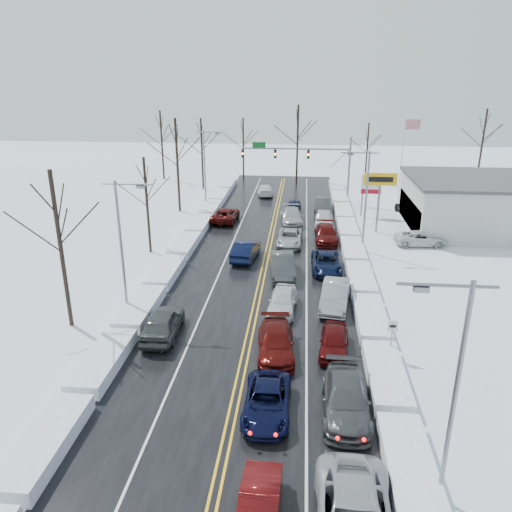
# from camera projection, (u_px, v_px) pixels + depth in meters

# --- Properties ---
(ground) EXTENTS (160.00, 160.00, 0.00)m
(ground) POSITION_uv_depth(u_px,v_px,m) (259.00, 293.00, 36.54)
(ground) COLOR white
(ground) RESTS_ON ground
(road_surface) EXTENTS (14.00, 84.00, 0.01)m
(road_surface) POSITION_uv_depth(u_px,v_px,m) (261.00, 282.00, 38.40)
(road_surface) COLOR black
(road_surface) RESTS_ON ground
(snow_bank_left) EXTENTS (1.91, 72.00, 0.77)m
(snow_bank_left) POSITION_uv_depth(u_px,v_px,m) (165.00, 279.00, 39.08)
(snow_bank_left) COLOR white
(snow_bank_left) RESTS_ON ground
(snow_bank_right) EXTENTS (1.91, 72.00, 0.77)m
(snow_bank_right) POSITION_uv_depth(u_px,v_px,m) (361.00, 286.00, 37.73)
(snow_bank_right) COLOR white
(snow_bank_right) RESTS_ON ground
(traffic_signal_mast) EXTENTS (13.28, 0.39, 8.00)m
(traffic_signal_mast) POSITION_uv_depth(u_px,v_px,m) (308.00, 158.00, 60.46)
(traffic_signal_mast) COLOR slate
(traffic_signal_mast) RESTS_ON ground
(tires_plus_sign) EXTENTS (3.20, 0.34, 6.00)m
(tires_plus_sign) POSITION_uv_depth(u_px,v_px,m) (380.00, 183.00, 48.80)
(tires_plus_sign) COLOR slate
(tires_plus_sign) RESTS_ON ground
(used_vehicles_sign) EXTENTS (2.20, 0.22, 4.65)m
(used_vehicles_sign) POSITION_uv_depth(u_px,v_px,m) (371.00, 187.00, 54.99)
(used_vehicles_sign) COLOR slate
(used_vehicles_sign) RESTS_ON ground
(speed_limit_sign) EXTENTS (0.55, 0.09, 2.35)m
(speed_limit_sign) POSITION_uv_depth(u_px,v_px,m) (392.00, 332.00, 27.77)
(speed_limit_sign) COLOR slate
(speed_limit_sign) RESTS_ON ground
(flagpole) EXTENTS (1.87, 1.20, 10.00)m
(flagpole) POSITION_uv_depth(u_px,v_px,m) (404.00, 153.00, 61.14)
(flagpole) COLOR silver
(flagpole) RESTS_ON ground
(dealership_building) EXTENTS (20.40, 12.40, 5.30)m
(dealership_building) POSITION_uv_depth(u_px,v_px,m) (511.00, 205.00, 50.28)
(dealership_building) COLOR beige
(dealership_building) RESTS_ON ground
(streetlight_se) EXTENTS (3.20, 0.25, 9.00)m
(streetlight_se) POSITION_uv_depth(u_px,v_px,m) (452.00, 379.00, 17.15)
(streetlight_se) COLOR slate
(streetlight_se) RESTS_ON ground
(streetlight_ne) EXTENTS (3.20, 0.25, 9.00)m
(streetlight_ne) POSITION_uv_depth(u_px,v_px,m) (364.00, 194.00, 43.29)
(streetlight_ne) COLOR slate
(streetlight_ne) RESTS_ON ground
(streetlight_sw) EXTENTS (3.20, 0.25, 9.00)m
(streetlight_sw) POSITION_uv_depth(u_px,v_px,m) (123.00, 238.00, 31.70)
(streetlight_sw) COLOR slate
(streetlight_sw) RESTS_ON ground
(streetlight_nw) EXTENTS (3.20, 0.25, 9.00)m
(streetlight_nw) POSITION_uv_depth(u_px,v_px,m) (206.00, 163.00, 57.84)
(streetlight_nw) COLOR slate
(streetlight_nw) RESTS_ON ground
(tree_left_b) EXTENTS (4.00, 4.00, 10.00)m
(tree_left_b) POSITION_uv_depth(u_px,v_px,m) (57.00, 220.00, 29.54)
(tree_left_b) COLOR #2D231C
(tree_left_b) RESTS_ON ground
(tree_left_c) EXTENTS (3.40, 3.40, 8.50)m
(tree_left_c) POSITION_uv_depth(u_px,v_px,m) (146.00, 187.00, 42.88)
(tree_left_c) COLOR #2D231C
(tree_left_c) RESTS_ON ground
(tree_left_d) EXTENTS (4.20, 4.20, 10.50)m
(tree_left_d) POSITION_uv_depth(u_px,v_px,m) (177.00, 147.00, 55.53)
(tree_left_d) COLOR #2D231C
(tree_left_d) RESTS_ON ground
(tree_left_e) EXTENTS (3.80, 3.80, 9.50)m
(tree_left_e) POSITION_uv_depth(u_px,v_px,m) (202.00, 140.00, 66.94)
(tree_left_e) COLOR #2D231C
(tree_left_e) RESTS_ON ground
(tree_far_a) EXTENTS (4.00, 4.00, 10.00)m
(tree_far_a) POSITION_uv_depth(u_px,v_px,m) (161.00, 132.00, 73.06)
(tree_far_a) COLOR #2D231C
(tree_far_a) RESTS_ON ground
(tree_far_b) EXTENTS (3.60, 3.60, 9.00)m
(tree_far_b) POSITION_uv_depth(u_px,v_px,m) (243.00, 137.00, 73.17)
(tree_far_b) COLOR #2D231C
(tree_far_b) RESTS_ON ground
(tree_far_c) EXTENTS (4.40, 4.40, 11.00)m
(tree_far_c) POSITION_uv_depth(u_px,v_px,m) (298.00, 129.00, 70.10)
(tree_far_c) COLOR #2D231C
(tree_far_c) RESTS_ON ground
(tree_far_d) EXTENTS (3.40, 3.40, 8.50)m
(tree_far_d) POSITION_uv_depth(u_px,v_px,m) (368.00, 141.00, 71.22)
(tree_far_d) COLOR #2D231C
(tree_far_d) RESTS_ON ground
(tree_far_e) EXTENTS (4.20, 4.20, 10.50)m
(tree_far_e) POSITION_uv_depth(u_px,v_px,m) (484.00, 132.00, 69.77)
(tree_far_e) COLOR #2D231C
(tree_far_e) RESTS_ON ground
(queued_car_2) EXTENTS (2.20, 4.76, 1.32)m
(queued_car_2) POSITION_uv_depth(u_px,v_px,m) (267.00, 413.00, 23.72)
(queued_car_2) COLOR black
(queued_car_2) RESTS_ON ground
(queued_car_3) EXTENTS (2.44, 5.23, 1.48)m
(queued_car_3) POSITION_uv_depth(u_px,v_px,m) (276.00, 354.00, 28.69)
(queued_car_3) COLOR #4D0C0A
(queued_car_3) RESTS_ON ground
(queued_car_4) EXTENTS (2.08, 4.53, 1.51)m
(queued_car_4) POSITION_uv_depth(u_px,v_px,m) (282.00, 310.00, 33.90)
(queued_car_4) COLOR silver
(queued_car_4) RESTS_ON ground
(queued_car_5) EXTENTS (2.31, 5.34, 1.71)m
(queued_car_5) POSITION_uv_depth(u_px,v_px,m) (282.00, 275.00, 39.73)
(queued_car_5) COLOR #383A3C
(queued_car_5) RESTS_ON ground
(queued_car_6) EXTENTS (2.37, 4.91, 1.35)m
(queued_car_6) POSITION_uv_depth(u_px,v_px,m) (289.00, 245.00, 46.83)
(queued_car_6) COLOR #AAAEB3
(queued_car_6) RESTS_ON ground
(queued_car_7) EXTENTS (2.61, 5.60, 1.58)m
(queued_car_7) POSITION_uv_depth(u_px,v_px,m) (291.00, 223.00, 53.33)
(queued_car_7) COLOR #A4A6AC
(queued_car_7) RESTS_ON ground
(queued_car_8) EXTENTS (2.04, 4.13, 1.35)m
(queued_car_8) POSITION_uv_depth(u_px,v_px,m) (293.00, 212.00, 57.54)
(queued_car_8) COLOR black
(queued_car_8) RESTS_ON ground
(queued_car_11) EXTENTS (2.31, 5.44, 1.57)m
(queued_car_11) POSITION_uv_depth(u_px,v_px,m) (345.00, 413.00, 23.73)
(queued_car_11) COLOR #424547
(queued_car_11) RESTS_ON ground
(queued_car_12) EXTENTS (1.99, 4.22, 1.39)m
(queued_car_12) POSITION_uv_depth(u_px,v_px,m) (333.00, 352.00, 28.88)
(queued_car_12) COLOR #48090A
(queued_car_12) RESTS_ON ground
(queued_car_13) EXTENTS (2.43, 5.29, 1.68)m
(queued_car_13) POSITION_uv_depth(u_px,v_px,m) (334.00, 306.00, 34.50)
(queued_car_13) COLOR gray
(queued_car_13) RESTS_ON ground
(queued_car_14) EXTENTS (2.43, 5.10, 1.40)m
(queued_car_14) POSITION_uv_depth(u_px,v_px,m) (326.00, 270.00, 40.73)
(queued_car_14) COLOR black
(queued_car_14) RESTS_ON ground
(queued_car_15) EXTENTS (2.12, 5.14, 1.49)m
(queued_car_15) POSITION_uv_depth(u_px,v_px,m) (326.00, 241.00, 47.73)
(queued_car_15) COLOR #470A09
(queued_car_15) RESTS_ON ground
(queued_car_16) EXTENTS (2.10, 4.74, 1.59)m
(queued_car_16) POSITION_uv_depth(u_px,v_px,m) (323.00, 226.00, 52.57)
(queued_car_16) COLOR silver
(queued_car_16) RESTS_ON ground
(queued_car_17) EXTENTS (1.98, 4.93, 1.59)m
(queued_car_17) POSITION_uv_depth(u_px,v_px,m) (322.00, 212.00, 57.79)
(queued_car_17) COLOR #393B3E
(queued_car_17) RESTS_ON ground
(oncoming_car_0) EXTENTS (2.29, 5.03, 1.60)m
(oncoming_car_0) POSITION_uv_depth(u_px,v_px,m) (246.00, 259.00, 43.31)
(oncoming_car_0) COLOR black
(oncoming_car_0) RESTS_ON ground
(oncoming_car_1) EXTENTS (2.75, 5.45, 1.48)m
(oncoming_car_1) POSITION_uv_depth(u_px,v_px,m) (226.00, 221.00, 54.14)
(oncoming_car_1) COLOR #4C0C0A
(oncoming_car_1) RESTS_ON ground
(oncoming_car_2) EXTENTS (2.57, 5.00, 1.39)m
(oncoming_car_2) POSITION_uv_depth(u_px,v_px,m) (265.00, 195.00, 65.65)
(oncoming_car_2) COLOR white
(oncoming_car_2) RESTS_ON ground
(oncoming_car_3) EXTENTS (2.14, 5.01, 1.69)m
(oncoming_car_3) POSITION_uv_depth(u_px,v_px,m) (164.00, 335.00, 30.76)
(oncoming_car_3) COLOR #414446
(oncoming_car_3) RESTS_ON ground
(parked_car_0) EXTENTS (4.93, 2.47, 1.34)m
(parked_car_0) POSITION_uv_depth(u_px,v_px,m) (420.00, 245.00, 46.67)
(parked_car_0) COLOR silver
(parked_car_0) RESTS_ON ground
(parked_car_1) EXTENTS (2.26, 5.44, 1.57)m
(parked_car_1) POSITION_uv_depth(u_px,v_px,m) (447.00, 238.00, 48.78)
(parked_car_1) COLOR #434648
(parked_car_1) RESTS_ON ground
(parked_car_2) EXTENTS (2.36, 4.79, 1.57)m
(parked_car_2) POSITION_uv_depth(u_px,v_px,m) (407.00, 214.00, 56.69)
(parked_car_2) COLOR black
(parked_car_2) RESTS_ON ground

